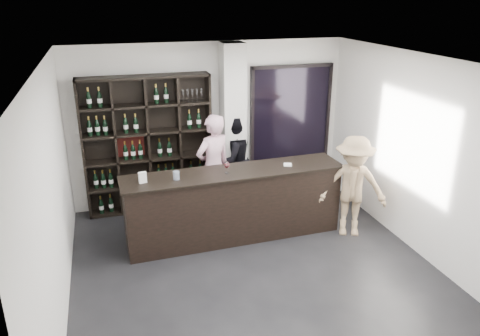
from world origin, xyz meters
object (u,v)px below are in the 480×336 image
object	(u,v)px
taster_black	(233,160)
tasting_counter	(234,205)
customer	(353,187)
wine_shelf	(148,145)
taster_pink	(213,167)

from	to	relation	value
taster_black	tasting_counter	bearing A→B (deg)	52.00
taster_black	customer	xyz separation A→B (m)	(1.48, -1.72, -0.01)
wine_shelf	customer	world-z (taller)	wine_shelf
wine_shelf	taster_black	world-z (taller)	wine_shelf
wine_shelf	tasting_counter	world-z (taller)	wine_shelf
taster_black	customer	bearing A→B (deg)	107.29
customer	taster_pink	bearing A→B (deg)	171.10
taster_black	taster_pink	bearing A→B (deg)	21.96
tasting_counter	customer	size ratio (longest dim) A/B	2.09
tasting_counter	taster_black	size ratio (longest dim) A/B	2.06
wine_shelf	customer	distance (m)	3.52
wine_shelf	taster_pink	distance (m)	1.22
taster_pink	taster_black	distance (m)	0.68
taster_pink	customer	xyz separation A→B (m)	(1.95, -1.24, -0.09)
tasting_counter	taster_pink	bearing A→B (deg)	97.61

